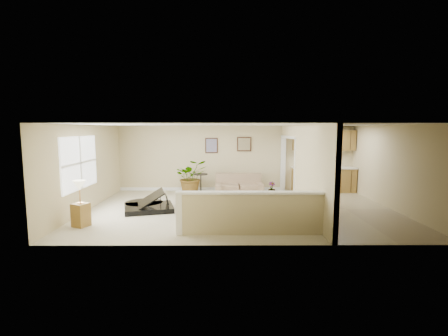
{
  "coord_description": "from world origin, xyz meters",
  "views": [
    {
      "loc": [
        -0.51,
        -9.43,
        2.39
      ],
      "look_at": [
        -0.48,
        0.4,
        1.19
      ],
      "focal_mm": 26.0,
      "sensor_mm": 36.0,
      "label": 1
    }
  ],
  "objects_px": {
    "lamp_stand": "(81,207)",
    "palm_plant": "(191,177)",
    "accent_table": "(201,181)",
    "piano_bench": "(193,206)",
    "small_plant": "(272,189)",
    "loveseat": "(239,184)",
    "piano": "(149,192)"
  },
  "relations": [
    {
      "from": "accent_table",
      "to": "small_plant",
      "type": "xyz_separation_m",
      "value": [
        2.59,
        -0.22,
        -0.27
      ]
    },
    {
      "from": "lamp_stand",
      "to": "palm_plant",
      "type": "bearing_deg",
      "value": 60.0
    },
    {
      "from": "loveseat",
      "to": "palm_plant",
      "type": "bearing_deg",
      "value": 175.02
    },
    {
      "from": "accent_table",
      "to": "lamp_stand",
      "type": "bearing_deg",
      "value": -123.36
    },
    {
      "from": "small_plant",
      "to": "lamp_stand",
      "type": "bearing_deg",
      "value": -143.93
    },
    {
      "from": "loveseat",
      "to": "small_plant",
      "type": "height_order",
      "value": "loveseat"
    },
    {
      "from": "lamp_stand",
      "to": "small_plant",
      "type": "bearing_deg",
      "value": 36.07
    },
    {
      "from": "piano",
      "to": "loveseat",
      "type": "relative_size",
      "value": 1.06
    },
    {
      "from": "lamp_stand",
      "to": "piano_bench",
      "type": "bearing_deg",
      "value": 22.97
    },
    {
      "from": "piano_bench",
      "to": "accent_table",
      "type": "distance_m",
      "value": 2.94
    },
    {
      "from": "loveseat",
      "to": "piano",
      "type": "bearing_deg",
      "value": -142.65
    },
    {
      "from": "piano",
      "to": "piano_bench",
      "type": "height_order",
      "value": "piano"
    },
    {
      "from": "piano",
      "to": "accent_table",
      "type": "bearing_deg",
      "value": 44.42
    },
    {
      "from": "piano_bench",
      "to": "small_plant",
      "type": "distance_m",
      "value": 3.76
    },
    {
      "from": "piano_bench",
      "to": "palm_plant",
      "type": "distance_m",
      "value": 2.94
    },
    {
      "from": "piano",
      "to": "lamp_stand",
      "type": "relative_size",
      "value": 1.6
    },
    {
      "from": "piano_bench",
      "to": "piano",
      "type": "bearing_deg",
      "value": 157.55
    },
    {
      "from": "piano_bench",
      "to": "palm_plant",
      "type": "height_order",
      "value": "palm_plant"
    },
    {
      "from": "loveseat",
      "to": "lamp_stand",
      "type": "xyz_separation_m",
      "value": [
        -4.07,
        -3.89,
        0.11
      ]
    },
    {
      "from": "piano",
      "to": "loveseat",
      "type": "height_order",
      "value": "piano"
    },
    {
      "from": "palm_plant",
      "to": "lamp_stand",
      "type": "xyz_separation_m",
      "value": [
        -2.32,
        -4.02,
        -0.14
      ]
    },
    {
      "from": "small_plant",
      "to": "lamp_stand",
      "type": "xyz_separation_m",
      "value": [
        -5.26,
        -3.83,
        0.28
      ]
    },
    {
      "from": "piano",
      "to": "palm_plant",
      "type": "distance_m",
      "value": 2.55
    },
    {
      "from": "palm_plant",
      "to": "lamp_stand",
      "type": "relative_size",
      "value": 1.2
    },
    {
      "from": "loveseat",
      "to": "small_plant",
      "type": "bearing_deg",
      "value": -3.69
    },
    {
      "from": "piano",
      "to": "small_plant",
      "type": "xyz_separation_m",
      "value": [
        3.98,
        2.14,
        -0.34
      ]
    },
    {
      "from": "piano_bench",
      "to": "lamp_stand",
      "type": "xyz_separation_m",
      "value": [
        -2.65,
        -1.13,
        0.24
      ]
    },
    {
      "from": "piano_bench",
      "to": "palm_plant",
      "type": "xyz_separation_m",
      "value": [
        -0.33,
        2.89,
        0.38
      ]
    },
    {
      "from": "palm_plant",
      "to": "accent_table",
      "type": "bearing_deg",
      "value": 6.69
    },
    {
      "from": "piano",
      "to": "piano_bench",
      "type": "distance_m",
      "value": 1.51
    },
    {
      "from": "palm_plant",
      "to": "lamp_stand",
      "type": "bearing_deg",
      "value": -120.0
    },
    {
      "from": "small_plant",
      "to": "accent_table",
      "type": "bearing_deg",
      "value": 175.04
    }
  ]
}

